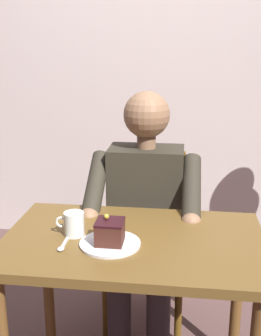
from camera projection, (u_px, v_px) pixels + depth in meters
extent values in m
cube|color=beige|center=(162.00, 34.00, 2.96)|extent=(6.40, 0.12, 3.00)
cube|color=brown|center=(133.00, 243.00, 1.65)|extent=(1.00, 0.63, 0.04)
cylinder|color=brown|center=(237.00, 295.00, 1.94)|extent=(0.05, 0.05, 0.71)
cylinder|color=brown|center=(48.00, 282.00, 2.05)|extent=(0.05, 0.05, 0.71)
cube|color=brown|center=(146.00, 248.00, 2.24)|extent=(0.42, 0.42, 0.04)
cube|color=brown|center=(149.00, 191.00, 2.35)|extent=(0.38, 0.04, 0.45)
cylinder|color=brown|center=(178.00, 306.00, 2.10)|extent=(0.04, 0.04, 0.43)
cylinder|color=brown|center=(106.00, 301.00, 2.15)|extent=(0.04, 0.04, 0.43)
cylinder|color=brown|center=(180.00, 269.00, 2.45)|extent=(0.04, 0.04, 0.43)
cylinder|color=brown|center=(117.00, 265.00, 2.49)|extent=(0.04, 0.04, 0.43)
cube|color=#302C21|center=(146.00, 199.00, 2.14)|extent=(0.36, 0.22, 0.52)
sphere|color=#91684A|center=(147.00, 115.00, 2.02)|extent=(0.22, 0.22, 0.22)
cylinder|color=#91684A|center=(146.00, 142.00, 2.06)|extent=(0.09, 0.09, 0.06)
cylinder|color=#302C21|center=(192.00, 188.00, 1.95)|extent=(0.08, 0.33, 0.26)
sphere|color=#91684A|center=(191.00, 223.00, 1.82)|extent=(0.09, 0.09, 0.09)
cylinder|color=#302C21|center=(96.00, 184.00, 2.00)|extent=(0.08, 0.33, 0.26)
sphere|color=#91684A|center=(89.00, 218.00, 1.88)|extent=(0.09, 0.09, 0.09)
cylinder|color=#34292E|center=(161.00, 262.00, 2.09)|extent=(0.13, 0.38, 0.14)
cylinder|color=#34292E|center=(125.00, 260.00, 2.11)|extent=(0.13, 0.38, 0.14)
cylinder|color=#34292E|center=(158.00, 325.00, 1.98)|extent=(0.11, 0.11, 0.41)
cylinder|color=#34292E|center=(119.00, 321.00, 2.01)|extent=(0.11, 0.11, 0.41)
cylinder|color=white|center=(110.00, 244.00, 1.59)|extent=(0.23, 0.23, 0.01)
cube|color=#46221A|center=(110.00, 233.00, 1.58)|extent=(0.10, 0.10, 0.08)
cube|color=black|center=(110.00, 222.00, 1.57)|extent=(0.10, 0.10, 0.01)
sphere|color=gold|center=(106.00, 217.00, 1.58)|extent=(0.02, 0.02, 0.02)
cylinder|color=white|center=(74.00, 224.00, 1.66)|extent=(0.08, 0.08, 0.09)
torus|color=white|center=(61.00, 222.00, 1.67)|extent=(0.05, 0.01, 0.05)
cylinder|color=black|center=(74.00, 214.00, 1.65)|extent=(0.07, 0.07, 0.01)
cube|color=silver|center=(66.00, 241.00, 1.62)|extent=(0.01, 0.11, 0.01)
ellipsoid|color=silver|center=(61.00, 249.00, 1.55)|extent=(0.03, 0.04, 0.01)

